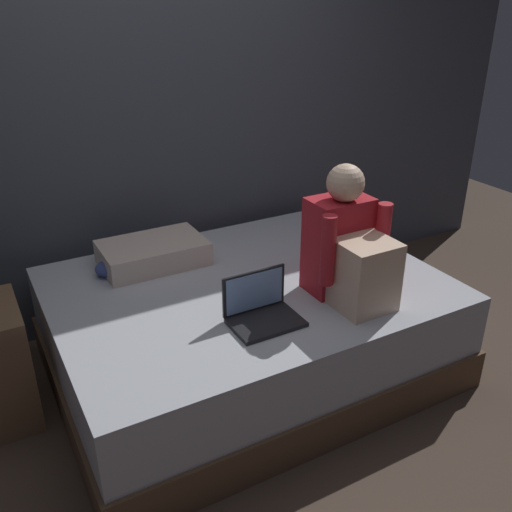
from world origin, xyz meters
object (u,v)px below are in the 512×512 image
bed (247,326)px  pillow (153,253)px  person_sitting (349,249)px  clothes_pile (117,260)px  laptop (261,309)px

bed → pillow: pillow is taller
person_sitting → clothes_pile: bearing=137.5°
bed → clothes_pile: (-0.54, 0.48, 0.32)m
bed → laptop: size_ratio=6.25×
bed → laptop: (-0.11, -0.35, 0.32)m
person_sitting → laptop: (-0.48, 0.00, -0.20)m
clothes_pile → bed: bearing=-41.7°
laptop → clothes_pile: laptop is taller
pillow → clothes_pile: pillow is taller
laptop → person_sitting: bearing=-0.0°
person_sitting → clothes_pile: (-0.91, 0.83, -0.20)m
person_sitting → laptop: person_sitting is taller
person_sitting → pillow: size_ratio=1.17×
bed → laptop: 0.49m
person_sitting → pillow: person_sitting is taller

